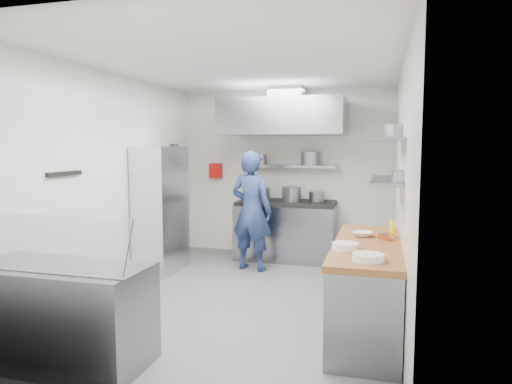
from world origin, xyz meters
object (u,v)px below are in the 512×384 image
(gas_range, at_px, (286,232))
(display_case, at_px, (61,315))
(wire_rack, at_px, (161,209))
(chef, at_px, (252,211))

(gas_range, height_order, display_case, gas_range)
(gas_range, bearing_deg, wire_rack, -143.10)
(chef, relative_size, wire_rack, 0.97)
(display_case, bearing_deg, chef, 77.48)
(gas_range, distance_m, display_case, 4.25)
(chef, bearing_deg, display_case, 89.80)
(gas_range, height_order, chef, chef)
(display_case, bearing_deg, gas_range, 74.98)
(gas_range, relative_size, chef, 0.90)
(gas_range, distance_m, chef, 0.98)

